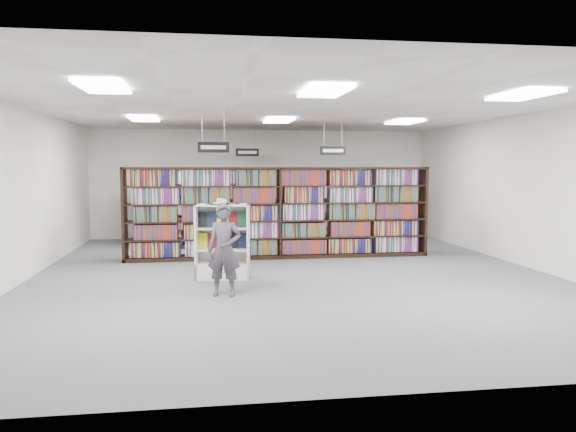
{
  "coord_description": "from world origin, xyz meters",
  "views": [
    {
      "loc": [
        -1.67,
        -10.82,
        2.1
      ],
      "look_at": [
        -0.01,
        0.5,
        1.1
      ],
      "focal_mm": 35.0,
      "sensor_mm": 36.0,
      "label": 1
    }
  ],
  "objects": [
    {
      "name": "bookshelf_row_mid",
      "position": [
        0.0,
        4.0,
        1.05
      ],
      "size": [
        7.0,
        0.6,
        2.1
      ],
      "color": "black",
      "rests_on": "floor"
    },
    {
      "name": "shopper",
      "position": [
        -1.38,
        -1.75,
        0.76
      ],
      "size": [
        0.63,
        0.49,
        1.51
      ],
      "primitive_type": "imported",
      "rotation": [
        0.0,
        0.0,
        -0.26
      ],
      "color": "#47434C",
      "rests_on": "floor"
    },
    {
      "name": "troffer_back_left",
      "position": [
        -3.0,
        2.0,
        3.16
      ],
      "size": [
        0.6,
        1.2,
        0.04
      ],
      "primitive_type": "cube",
      "color": "white",
      "rests_on": "ceiling"
    },
    {
      "name": "endcap_display",
      "position": [
        -1.36,
        -0.24,
        0.48
      ],
      "size": [
        1.06,
        0.62,
        1.41
      ],
      "rotation": [
        0.0,
        0.0,
        -0.12
      ],
      "color": "silver",
      "rests_on": "floor"
    },
    {
      "name": "wall_left",
      "position": [
        -5.0,
        0.0,
        1.6
      ],
      "size": [
        0.1,
        12.0,
        3.2
      ],
      "primitive_type": "cube",
      "color": "white",
      "rests_on": "ground"
    },
    {
      "name": "aisle_sign_left",
      "position": [
        -1.5,
        1.0,
        2.53
      ],
      "size": [
        0.65,
        0.02,
        0.8
      ],
      "color": "#B2B2B7",
      "rests_on": "ceiling"
    },
    {
      "name": "open_book",
      "position": [
        -1.37,
        -0.27,
        1.44
      ],
      "size": [
        0.62,
        0.47,
        0.12
      ],
      "rotation": [
        0.0,
        0.0,
        0.31
      ],
      "color": "black",
      "rests_on": "endcap_display"
    },
    {
      "name": "troffer_front_center",
      "position": [
        0.0,
        -3.0,
        3.16
      ],
      "size": [
        0.6,
        1.2,
        0.04
      ],
      "primitive_type": "cube",
      "color": "white",
      "rests_on": "ceiling"
    },
    {
      "name": "bookshelf_row_near",
      "position": [
        0.0,
        2.0,
        1.05
      ],
      "size": [
        7.0,
        0.6,
        2.1
      ],
      "color": "black",
      "rests_on": "floor"
    },
    {
      "name": "floor",
      "position": [
        0.0,
        0.0,
        0.0
      ],
      "size": [
        12.0,
        12.0,
        0.0
      ],
      "primitive_type": "plane",
      "color": "#535358",
      "rests_on": "ground"
    },
    {
      "name": "wall_front",
      "position": [
        0.0,
        -6.0,
        1.6
      ],
      "size": [
        10.0,
        0.1,
        3.2
      ],
      "primitive_type": "cube",
      "color": "white",
      "rests_on": "ground"
    },
    {
      "name": "troffer_back_right",
      "position": [
        3.0,
        2.0,
        3.16
      ],
      "size": [
        0.6,
        1.2,
        0.04
      ],
      "primitive_type": "cube",
      "color": "white",
      "rests_on": "ceiling"
    },
    {
      "name": "troffer_back_center",
      "position": [
        0.0,
        2.0,
        3.16
      ],
      "size": [
        0.6,
        1.2,
        0.04
      ],
      "primitive_type": "cube",
      "color": "white",
      "rests_on": "ceiling"
    },
    {
      "name": "bookshelf_row_far",
      "position": [
        0.0,
        5.7,
        1.05
      ],
      "size": [
        7.0,
        0.6,
        2.1
      ],
      "color": "black",
      "rests_on": "floor"
    },
    {
      "name": "ceiling",
      "position": [
        0.0,
        0.0,
        3.2
      ],
      "size": [
        10.0,
        12.0,
        0.1
      ],
      "primitive_type": "cube",
      "color": "silver",
      "rests_on": "wall_back"
    },
    {
      "name": "wall_right",
      "position": [
        5.0,
        0.0,
        1.6
      ],
      "size": [
        0.1,
        12.0,
        3.2
      ],
      "primitive_type": "cube",
      "color": "white",
      "rests_on": "ground"
    },
    {
      "name": "troffer_front_right",
      "position": [
        3.0,
        -3.0,
        3.16
      ],
      "size": [
        0.6,
        1.2,
        0.04
      ],
      "primitive_type": "cube",
      "color": "white",
      "rests_on": "ceiling"
    },
    {
      "name": "troffer_front_left",
      "position": [
        -3.0,
        -3.0,
        3.16
      ],
      "size": [
        0.6,
        1.2,
        0.04
      ],
      "primitive_type": "cube",
      "color": "white",
      "rests_on": "ceiling"
    },
    {
      "name": "wall_back",
      "position": [
        0.0,
        6.0,
        1.6
      ],
      "size": [
        10.0,
        0.1,
        3.2
      ],
      "primitive_type": "cube",
      "color": "white",
      "rests_on": "ground"
    },
    {
      "name": "aisle_sign_center",
      "position": [
        -0.5,
        5.0,
        2.53
      ],
      "size": [
        0.65,
        0.02,
        0.8
      ],
      "color": "#B2B2B7",
      "rests_on": "ceiling"
    },
    {
      "name": "aisle_sign_right",
      "position": [
        1.5,
        3.0,
        2.53
      ],
      "size": [
        0.65,
        0.02,
        0.8
      ],
      "color": "#B2B2B7",
      "rests_on": "ceiling"
    }
  ]
}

